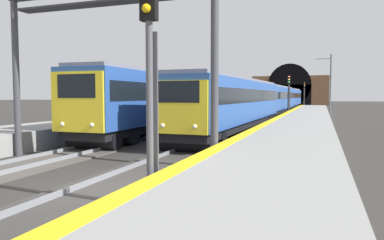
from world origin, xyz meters
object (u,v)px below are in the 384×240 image
(train_main_approaching, at_px, (274,99))
(railway_signal_far, at_px, (304,92))
(train_adjacent_platform, at_px, (227,98))
(catenary_mast_near, at_px, (330,84))
(overhead_signal_gantry, at_px, (104,26))
(railway_signal_near, at_px, (150,81))
(railway_signal_mid, at_px, (289,92))

(train_main_approaching, height_order, railway_signal_far, railway_signal_far)
(railway_signal_far, bearing_deg, train_adjacent_platform, -9.44)
(train_adjacent_platform, height_order, catenary_mast_near, catenary_mast_near)
(overhead_signal_gantry, bearing_deg, railway_signal_far, -3.54)
(train_main_approaching, relative_size, catenary_mast_near, 7.57)
(railway_signal_near, height_order, railway_signal_mid, railway_signal_near)
(train_main_approaching, bearing_deg, railway_signal_far, 178.27)
(train_main_approaching, xyz_separation_m, railway_signal_mid, (-1.52, -1.91, 0.85))
(railway_signal_mid, xyz_separation_m, railway_signal_far, (38.86, 0.00, 0.25))
(railway_signal_near, xyz_separation_m, overhead_signal_gantry, (4.92, 4.35, 2.37))
(railway_signal_far, distance_m, overhead_signal_gantry, 70.53)
(train_main_approaching, bearing_deg, railway_signal_near, 4.07)
(railway_signal_near, height_order, catenary_mast_near, catenary_mast_near)
(train_main_approaching, distance_m, train_adjacent_platform, 6.07)
(railway_signal_mid, bearing_deg, train_adjacent_platform, -73.23)
(overhead_signal_gantry, bearing_deg, catenary_mast_near, -12.48)
(railway_signal_near, height_order, railway_signal_far, railway_signal_far)
(railway_signal_near, bearing_deg, overhead_signal_gantry, -138.47)
(railway_signal_mid, bearing_deg, overhead_signal_gantry, -7.87)
(train_main_approaching, distance_m, railway_signal_far, 37.40)
(railway_signal_mid, xyz_separation_m, overhead_signal_gantry, (-31.51, 4.35, 2.32))
(railway_signal_mid, height_order, overhead_signal_gantry, overhead_signal_gantry)
(train_main_approaching, height_order, railway_signal_near, railway_signal_near)
(railway_signal_far, height_order, catenary_mast_near, catenary_mast_near)
(overhead_signal_gantry, height_order, catenary_mast_near, catenary_mast_near)
(train_main_approaching, xyz_separation_m, railway_signal_far, (37.33, -1.91, 1.10))
(train_adjacent_platform, distance_m, overhead_signal_gantry, 29.71)
(train_adjacent_platform, height_order, railway_signal_far, railway_signal_far)
(train_adjacent_platform, bearing_deg, railway_signal_near, 10.05)
(train_main_approaching, relative_size, railway_signal_mid, 12.50)
(railway_signal_far, bearing_deg, railway_signal_near, 0.00)
(railway_signal_near, distance_m, overhead_signal_gantry, 6.98)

